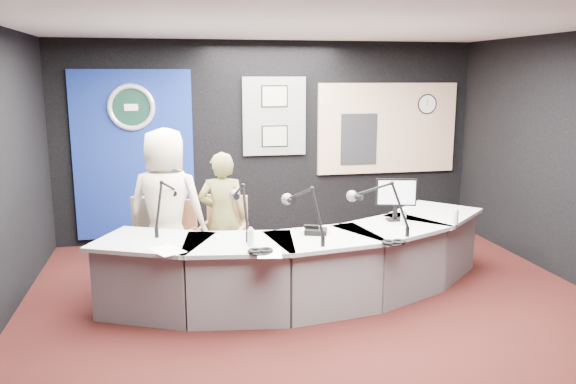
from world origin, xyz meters
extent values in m
plane|color=black|center=(0.00, 0.00, 0.00)|extent=(6.00, 6.00, 0.00)
cube|color=silver|center=(0.00, 0.00, 2.80)|extent=(6.00, 6.00, 0.02)
cube|color=black|center=(0.00, 3.00, 1.40)|extent=(6.00, 0.02, 2.80)
cube|color=black|center=(0.00, -3.00, 1.40)|extent=(6.00, 0.02, 2.80)
cube|color=navy|center=(-1.90, 2.97, 1.25)|extent=(1.60, 0.05, 2.30)
torus|color=silver|center=(-1.90, 2.93, 1.90)|extent=(0.63, 0.07, 0.63)
cylinder|color=black|center=(-1.90, 2.94, 1.90)|extent=(0.48, 0.01, 0.48)
cube|color=slate|center=(0.05, 2.97, 1.75)|extent=(0.90, 0.04, 1.10)
cube|color=gray|center=(0.05, 2.94, 2.03)|extent=(0.34, 0.02, 0.27)
cube|color=gray|center=(0.05, 2.94, 1.47)|extent=(0.34, 0.02, 0.27)
cube|color=tan|center=(1.75, 2.97, 1.55)|extent=(2.12, 0.06, 1.32)
cube|color=#FFCDA1|center=(1.75, 2.96, 1.55)|extent=(2.00, 0.02, 1.20)
cube|color=black|center=(1.30, 2.94, 1.40)|extent=(0.55, 0.02, 0.75)
cylinder|color=white|center=(2.35, 2.94, 1.90)|extent=(0.28, 0.01, 0.28)
cube|color=gray|center=(-1.64, 1.40, 0.62)|extent=(0.47, 0.37, 0.70)
imported|color=beige|center=(-1.48, 1.20, 0.89)|extent=(1.00, 0.80, 1.78)
imported|color=olive|center=(-0.86, 1.24, 0.75)|extent=(0.60, 0.45, 1.49)
cube|color=black|center=(0.98, 0.70, 1.07)|extent=(0.47, 0.15, 0.32)
cube|color=black|center=(0.00, 0.35, 0.78)|extent=(0.27, 0.24, 0.06)
torus|color=black|center=(0.63, -0.15, 0.77)|extent=(0.19, 0.19, 0.03)
torus|color=black|center=(-0.65, -0.16, 0.77)|extent=(0.23, 0.23, 0.04)
cube|color=white|center=(-1.48, 0.08, 0.75)|extent=(0.37, 0.41, 0.00)
cube|color=white|center=(-0.57, -0.20, 0.75)|extent=(0.27, 0.34, 0.00)
camera|label=1|loc=(-1.42, -5.10, 2.32)|focal=36.00mm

